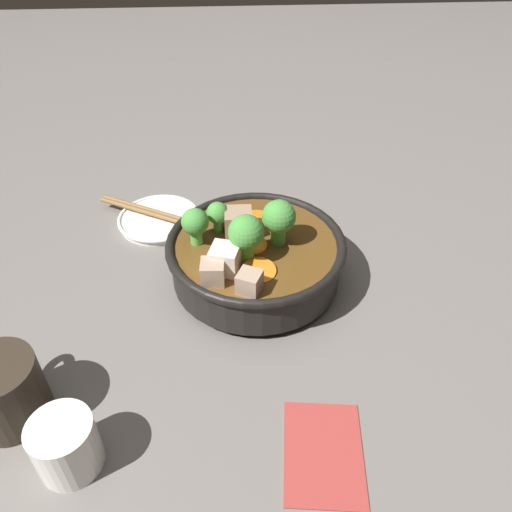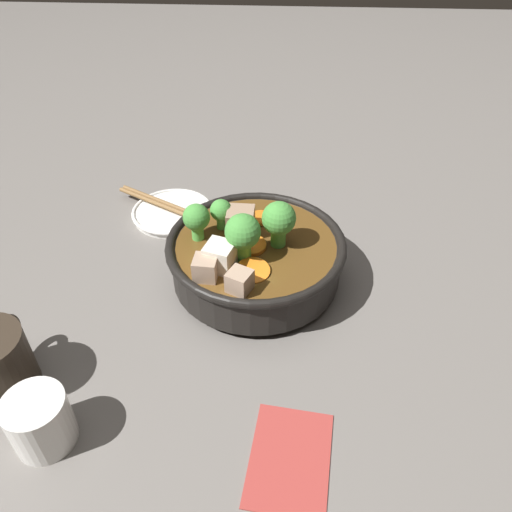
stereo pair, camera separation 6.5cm
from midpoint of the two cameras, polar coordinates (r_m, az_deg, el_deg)
The scene contains 6 objects.
ground_plane at distance 0.68m, azimuth 2.75°, elevation -2.82°, with size 3.00×3.00×0.00m, color slate.
stirfry_bowl at distance 0.65m, azimuth 2.74°, elevation 0.13°, with size 0.23×0.23×0.13m.
side_saucer at distance 0.80m, azimuth -7.25°, elevation 4.88°, with size 0.13×0.13×0.01m.
tea_cup at distance 0.53m, azimuth -20.17°, elevation -17.46°, with size 0.06×0.06×0.06m.
napkin at distance 0.52m, azimuth 7.75°, elevation -22.15°, with size 0.12×0.09×0.00m.
chopsticks_pair at distance 0.80m, azimuth -7.30°, elevation 5.44°, with size 0.12×0.19×0.01m.
Camera 2 is at (-0.50, -0.03, 0.46)m, focal length 35.00 mm.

